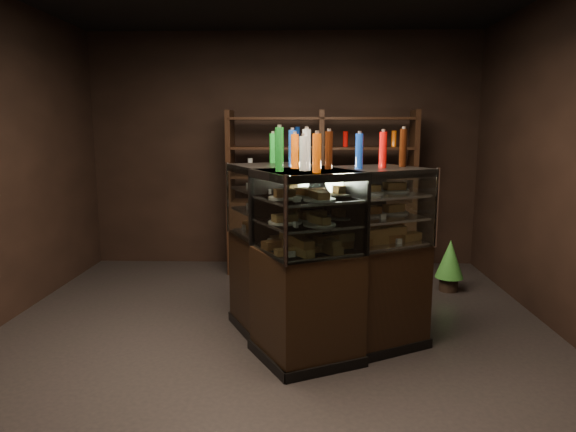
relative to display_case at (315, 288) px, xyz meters
name	(u,v)px	position (x,y,z in m)	size (l,w,h in m)	color
ground	(273,336)	(-0.36, 0.18, -0.50)	(5.00, 5.00, 0.00)	black
room_shell	(272,109)	(-0.36, 0.18, 1.45)	(5.02, 5.02, 3.01)	black
display_case	(315,288)	(0.00, 0.00, 0.00)	(1.77, 1.52, 1.48)	black
food_display	(316,213)	(0.00, 0.00, 0.62)	(1.36, 1.20, 0.46)	#B36F40
bottles_top	(317,150)	(0.00, 0.00, 1.12)	(1.19, 1.06, 0.30)	#0F38B2
potted_conifer	(450,258)	(1.52, 1.49, -0.12)	(0.31, 0.31, 0.65)	black
back_shelving	(320,224)	(0.11, 2.23, 0.11)	(2.30, 0.46, 2.00)	black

